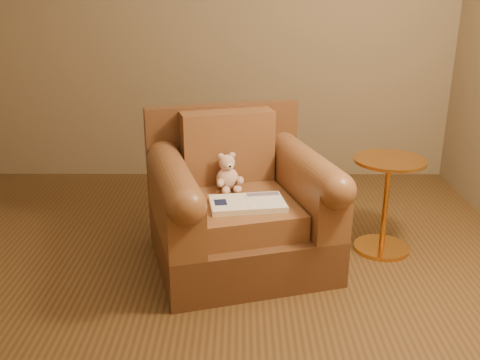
{
  "coord_description": "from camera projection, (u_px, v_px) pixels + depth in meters",
  "views": [
    {
      "loc": [
        0.22,
        -2.55,
        1.59
      ],
      "look_at": [
        0.21,
        0.33,
        0.54
      ],
      "focal_mm": 40.0,
      "sensor_mm": 36.0,
      "label": 1
    }
  ],
  "objects": [
    {
      "name": "floor",
      "position": [
        202.0,
        294.0,
        2.94
      ],
      "size": [
        4.0,
        4.0,
        0.0
      ],
      "primitive_type": "plane",
      "color": "#53391C",
      "rests_on": "ground"
    },
    {
      "name": "armchair",
      "position": [
        238.0,
        206.0,
        3.22
      ],
      "size": [
        1.21,
        1.17,
        0.89
      ],
      "rotation": [
        0.0,
        0.0,
        0.27
      ],
      "color": "#57341D",
      "rests_on": "floor"
    },
    {
      "name": "teddy_bear",
      "position": [
        228.0,
        176.0,
        3.23
      ],
      "size": [
        0.17,
        0.19,
        0.23
      ],
      "rotation": [
        0.0,
        0.0,
        0.34
      ],
      "color": "#D5AA95",
      "rests_on": "armchair"
    },
    {
      "name": "guidebook",
      "position": [
        247.0,
        203.0,
        3.0
      ],
      "size": [
        0.45,
        0.31,
        0.03
      ],
      "rotation": [
        0.0,
        0.0,
        0.15
      ],
      "color": "beige",
      "rests_on": "armchair"
    },
    {
      "name": "side_table",
      "position": [
        386.0,
        202.0,
        3.32
      ],
      "size": [
        0.44,
        0.44,
        0.61
      ],
      "color": "gold",
      "rests_on": "floor"
    }
  ]
}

